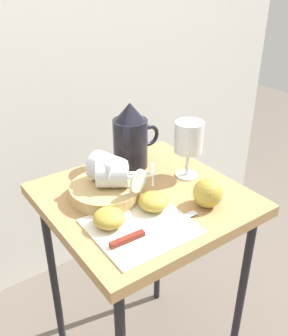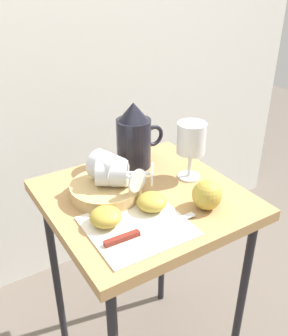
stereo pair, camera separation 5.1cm
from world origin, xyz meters
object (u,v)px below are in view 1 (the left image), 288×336
Objects in this scene: pitcher at (131,141)px; apple_half_right at (153,201)px; wine_glass_tipped_far at (115,174)px; table at (144,217)px; wine_glass_tipped_near at (108,169)px; knife at (143,233)px; wine_glass_upright at (189,140)px; basket_tray at (106,191)px; apple_whole at (208,193)px; apple_half_left at (109,218)px.

pitcher is 0.25m from apple_half_right.
table is at bearing -25.83° from wine_glass_tipped_far.
wine_glass_tipped_near is (-0.14, -0.10, -0.01)m from pitcher.
knife is (-0.04, -0.17, -0.06)m from wine_glass_tipped_far.
basket_tray is at bearing 171.17° from wine_glass_upright.
wine_glass_upright is at bearing -5.68° from wine_glass_tipped_far.
basket_tray is at bearing 150.90° from table.
wine_glass_upright is 1.07× the size of wine_glass_tipped_far.
wine_glass_upright is 0.17m from apple_whole.
apple_half_left is (-0.08, -0.10, -0.04)m from wine_glass_tipped_far.
knife is (-0.10, -0.14, 0.08)m from table.
wine_glass_upright is (0.24, -0.04, 0.10)m from basket_tray.
table is 9.20× the size of apple_half_left.
basket_tray is 0.27m from wine_glass_upright.
apple_half_left is at bearing -155.70° from table.
table is at bearing 126.74° from apple_whole.
apple_half_right is at bearing -155.80° from wine_glass_upright.
apple_whole is (0.04, -0.29, -0.04)m from pitcher.
table is 4.17× the size of wine_glass_upright.
wine_glass_upright reaches higher than table.
apple_half_right is at bearing -61.02° from basket_tray.
pitcher is 0.31m from apple_half_left.
apple_whole is at bearing -112.07° from wine_glass_upright.
knife is at bearing -101.53° from wine_glass_tipped_far.
wine_glass_tipped_far is at bearing -39.12° from basket_tray.
apple_whole is at bearing -47.93° from wine_glass_tipped_near.
basket_tray is 0.19m from knife.
apple_half_left reaches higher than knife.
wine_glass_tipped_far is at bearing -136.94° from pitcher.
apple_half_left is at bearing -117.18° from basket_tray.
wine_glass_tipped_near is 2.13× the size of apple_half_left.
apple_whole is at bearing -82.91° from pitcher.
wine_glass_tipped_near is (-0.07, 0.06, 0.15)m from table.
wine_glass_tipped_near is 0.26m from apple_whole.
wine_glass_tipped_far reaches higher than apple_half_right.
pitcher is 0.17m from wine_glass_tipped_near.
table is 0.19m from knife.
apple_half_left is at bearing 120.16° from knife.
table is 3.69× the size of basket_tray.
table is at bearing -29.10° from basket_tray.
knife is (-0.02, -0.19, -0.01)m from basket_tray.
apple_whole reaches higher than table.
apple_half_right is (0.07, -0.12, 0.01)m from basket_tray.
wine_glass_tipped_near is at bearing 58.80° from apple_half_left.
basket_tray is 2.49× the size of apple_half_right.
apple_whole is 0.31× the size of knife.
apple_half_right is 1.00× the size of apple_whole.
knife is at bearing -94.85° from basket_tray.
wine_glass_tipped_near reaches higher than basket_tray.
apple_half_left is at bearing -128.28° from wine_glass_tipped_far.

